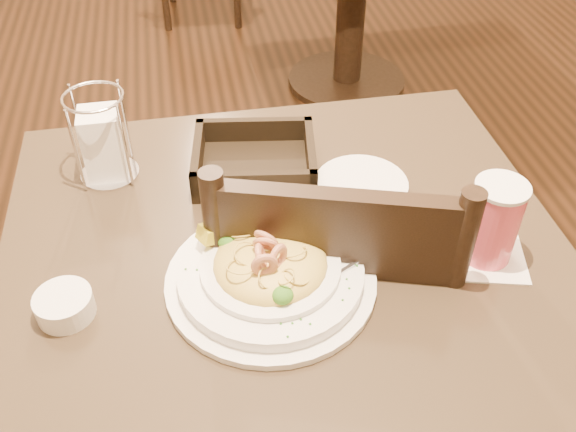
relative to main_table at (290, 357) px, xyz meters
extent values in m
cylinder|color=black|center=(0.00, 0.00, -0.14)|extent=(0.12, 0.12, 0.70)
cube|color=#433626|center=(0.00, 0.00, 0.23)|extent=(0.90, 0.90, 0.03)
cylinder|color=black|center=(0.59, 1.80, -0.50)|extent=(0.52, 0.52, 0.03)
cylinder|color=black|center=(0.59, 1.80, -0.14)|extent=(0.12, 0.12, 0.70)
cube|color=black|center=(0.12, 0.15, -0.07)|extent=(0.53, 0.53, 0.04)
cylinder|color=black|center=(0.34, 0.26, -0.30)|extent=(0.04, 0.04, 0.43)
cylinder|color=black|center=(0.00, 0.37, -0.30)|extent=(0.04, 0.04, 0.43)
cylinder|color=black|center=(0.24, -0.08, 0.18)|extent=(0.04, 0.04, 0.46)
cylinder|color=black|center=(-0.11, 0.03, 0.18)|extent=(0.04, 0.04, 0.46)
cube|color=black|center=(0.06, -0.03, 0.28)|extent=(0.35, 0.14, 0.22)
cylinder|color=white|center=(-0.04, -0.04, 0.25)|extent=(0.32, 0.32, 0.01)
cylinder|color=white|center=(-0.04, -0.04, 0.26)|extent=(0.28, 0.28, 0.02)
cylinder|color=white|center=(-0.04, -0.04, 0.28)|extent=(0.21, 0.21, 0.01)
ellipsoid|color=gold|center=(-0.04, -0.04, 0.28)|extent=(0.17, 0.17, 0.06)
cube|color=yellow|center=(-0.11, 0.03, 0.30)|extent=(0.06, 0.05, 0.04)
cube|color=silver|center=(0.10, -0.05, 0.28)|extent=(0.11, 0.06, 0.01)
cube|color=silver|center=(0.03, -0.05, 0.28)|extent=(0.03, 0.03, 0.00)
torus|color=gold|center=(-0.08, -0.03, 0.29)|extent=(0.05, 0.05, 0.02)
torus|color=gold|center=(-0.08, -0.06, 0.31)|extent=(0.05, 0.05, 0.02)
torus|color=gold|center=(-0.02, -0.09, 0.31)|extent=(0.03, 0.04, 0.02)
torus|color=gold|center=(-0.06, -0.04, 0.30)|extent=(0.06, 0.05, 0.03)
torus|color=gold|center=(-0.02, -0.03, 0.31)|extent=(0.05, 0.05, 0.01)
torus|color=gold|center=(-0.02, -0.04, 0.31)|extent=(0.06, 0.06, 0.02)
torus|color=gold|center=(-0.01, -0.08, 0.30)|extent=(0.05, 0.05, 0.02)
torus|color=gold|center=(-0.05, 0.00, 0.30)|extent=(0.03, 0.04, 0.02)
torus|color=gold|center=(0.00, -0.05, 0.31)|extent=(0.04, 0.04, 0.03)
torus|color=gold|center=(-0.07, -0.04, 0.31)|extent=(0.06, 0.06, 0.02)
torus|color=gold|center=(-0.05, -0.09, 0.31)|extent=(0.03, 0.03, 0.03)
torus|color=gold|center=(-0.05, -0.06, 0.31)|extent=(0.03, 0.05, 0.03)
torus|color=gold|center=(-0.02, -0.05, 0.29)|extent=(0.04, 0.06, 0.04)
torus|color=gold|center=(-0.05, -0.06, 0.29)|extent=(0.04, 0.03, 0.02)
torus|color=gold|center=(-0.07, 0.01, 0.30)|extent=(0.05, 0.04, 0.03)
torus|color=tan|center=(-0.04, -0.02, 0.32)|extent=(0.05, 0.05, 0.04)
torus|color=tan|center=(-0.04, -0.04, 0.32)|extent=(0.05, 0.04, 0.04)
torus|color=tan|center=(-0.03, -0.06, 0.32)|extent=(0.04, 0.04, 0.04)
torus|color=tan|center=(-0.05, -0.08, 0.32)|extent=(0.04, 0.01, 0.04)
torus|color=tan|center=(-0.05, -0.06, 0.32)|extent=(0.03, 0.04, 0.04)
ellipsoid|color=#275C15|center=(0.03, 0.00, 0.29)|extent=(0.03, 0.03, 0.02)
ellipsoid|color=#275C15|center=(-0.09, 0.01, 0.29)|extent=(0.04, 0.04, 0.03)
ellipsoid|color=#275C15|center=(-0.03, -0.11, 0.29)|extent=(0.03, 0.03, 0.02)
cube|color=#266619|center=(-0.08, 0.06, 0.27)|extent=(0.00, 0.00, 0.00)
cube|color=#266619|center=(-0.07, 0.09, 0.27)|extent=(0.00, 0.00, 0.00)
cube|color=#266619|center=(-0.01, -0.14, 0.27)|extent=(0.00, 0.00, 0.00)
cube|color=#266619|center=(-0.04, -0.14, 0.27)|extent=(0.00, 0.00, 0.00)
cube|color=#266619|center=(0.07, 0.02, 0.27)|extent=(0.00, 0.00, 0.00)
cube|color=#266619|center=(0.06, 0.01, 0.27)|extent=(0.00, 0.00, 0.00)
cube|color=#266619|center=(0.07, -0.10, 0.27)|extent=(0.00, 0.00, 0.00)
cube|color=#266619|center=(-0.14, -0.02, 0.27)|extent=(0.00, 0.00, 0.00)
cube|color=#266619|center=(-0.16, -0.02, 0.27)|extent=(0.00, 0.00, 0.00)
cube|color=#266619|center=(0.04, 0.07, 0.27)|extent=(0.00, 0.00, 0.00)
cube|color=#266619|center=(0.09, -0.05, 0.27)|extent=(0.00, 0.00, 0.00)
cube|color=#266619|center=(0.07, -0.08, 0.27)|extent=(0.00, 0.00, 0.00)
cube|color=#266619|center=(-0.09, 0.07, 0.27)|extent=(0.00, 0.00, 0.00)
cube|color=#266619|center=(0.00, -0.15, 0.27)|extent=(0.00, 0.00, 0.00)
cube|color=#266619|center=(0.03, 0.06, 0.27)|extent=(0.00, 0.00, 0.00)
cube|color=#266619|center=(-0.03, -0.16, 0.27)|extent=(0.00, 0.00, 0.00)
cube|color=#266619|center=(0.05, -0.12, 0.27)|extent=(0.00, 0.00, 0.00)
cube|color=#266619|center=(-0.02, -0.14, 0.27)|extent=(0.00, 0.00, 0.00)
cube|color=white|center=(0.30, -0.04, 0.24)|extent=(0.15, 0.15, 0.00)
cylinder|color=#F4566F|center=(0.30, -0.04, 0.31)|extent=(0.08, 0.08, 0.13)
cylinder|color=white|center=(0.30, -0.04, 0.38)|extent=(0.08, 0.08, 0.01)
cube|color=black|center=(-0.02, 0.24, 0.25)|extent=(0.24, 0.21, 0.02)
cube|color=black|center=(0.08, 0.23, 0.28)|extent=(0.04, 0.18, 0.04)
cube|color=black|center=(-0.12, 0.25, 0.28)|extent=(0.04, 0.18, 0.04)
cube|color=black|center=(-0.01, 0.32, 0.28)|extent=(0.22, 0.05, 0.04)
cube|color=black|center=(-0.03, 0.16, 0.28)|extent=(0.22, 0.05, 0.04)
cylinder|color=silver|center=(-0.28, 0.28, 0.24)|extent=(0.10, 0.10, 0.01)
torus|color=silver|center=(-0.28, 0.28, 0.40)|extent=(0.10, 0.10, 0.01)
cube|color=white|center=(-0.28, 0.28, 0.31)|extent=(0.07, 0.07, 0.13)
cylinder|color=silver|center=(-0.32, 0.24, 0.33)|extent=(0.01, 0.01, 0.16)
cylinder|color=silver|center=(-0.24, 0.24, 0.33)|extent=(0.01, 0.01, 0.16)
cylinder|color=silver|center=(-0.32, 0.32, 0.33)|extent=(0.01, 0.01, 0.16)
cylinder|color=silver|center=(-0.24, 0.32, 0.33)|extent=(0.01, 0.01, 0.16)
cylinder|color=white|center=(0.16, 0.16, 0.25)|extent=(0.22, 0.22, 0.01)
cylinder|color=white|center=(-0.33, -0.04, 0.26)|extent=(0.10, 0.10, 0.04)
camera|label=1|loc=(-0.13, -0.68, 0.95)|focal=40.00mm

